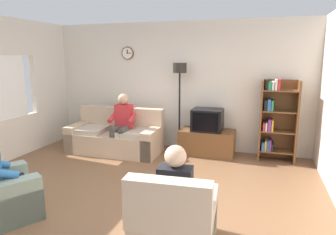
{
  "coord_description": "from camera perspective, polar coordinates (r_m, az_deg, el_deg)",
  "views": [
    {
      "loc": [
        1.78,
        -3.53,
        1.96
      ],
      "look_at": [
        0.31,
        1.05,
        0.98
      ],
      "focal_mm": 31.58,
      "sensor_mm": 36.0,
      "label": 1
    }
  ],
  "objects": [
    {
      "name": "ground_plane",
      "position": [
        4.41,
        -8.33,
        -14.96
      ],
      "size": [
        12.0,
        12.0,
        0.0
      ],
      "primitive_type": "plane",
      "color": "brown"
    },
    {
      "name": "back_wall_assembly",
      "position": [
        6.47,
        1.74,
        6.14
      ],
      "size": [
        6.2,
        0.17,
        2.7
      ],
      "color": "silver",
      "rests_on": "ground_plane"
    },
    {
      "name": "couch",
      "position": [
        6.32,
        -10.07,
        -3.74
      ],
      "size": [
        1.92,
        0.93,
        0.9
      ],
      "color": "tan",
      "rests_on": "ground_plane"
    },
    {
      "name": "tv_stand",
      "position": [
        6.11,
        7.52,
        -4.76
      ],
      "size": [
        1.1,
        0.56,
        0.51
      ],
      "color": "brown",
      "rests_on": "ground_plane"
    },
    {
      "name": "tv",
      "position": [
        5.97,
        7.6,
        -0.45
      ],
      "size": [
        0.6,
        0.49,
        0.44
      ],
      "color": "black",
      "rests_on": "tv_stand"
    },
    {
      "name": "bookshelf",
      "position": [
        5.97,
        20.03,
        -0.21
      ],
      "size": [
        0.68,
        0.36,
        1.57
      ],
      "color": "brown",
      "rests_on": "ground_plane"
    },
    {
      "name": "floor_lamp",
      "position": [
        6.12,
        2.26,
        6.76
      ],
      "size": [
        0.28,
        0.28,
        1.85
      ],
      "color": "black",
      "rests_on": "ground_plane"
    },
    {
      "name": "armchair_near_bookshelf",
      "position": [
        3.22,
        1.36,
        -19.7
      ],
      "size": [
        0.87,
        0.94,
        0.9
      ],
      "color": "#BCAD99",
      "rests_on": "ground_plane"
    },
    {
      "name": "person_on_couch",
      "position": [
        6.04,
        -8.88,
        -0.65
      ],
      "size": [
        0.52,
        0.54,
        1.24
      ],
      "color": "red",
      "rests_on": "ground_plane"
    },
    {
      "name": "person_in_right_armchair",
      "position": [
        3.15,
        1.74,
        -13.96
      ],
      "size": [
        0.53,
        0.56,
        1.12
      ],
      "color": "black",
      "rests_on": "ground_plane"
    }
  ]
}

